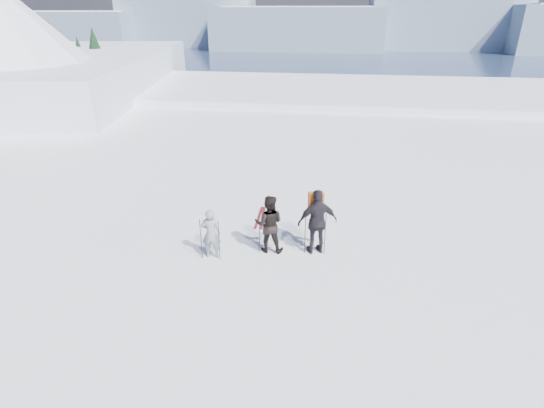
{
  "coord_description": "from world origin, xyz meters",
  "views": [
    {
      "loc": [
        0.07,
        -7.83,
        6.62
      ],
      "look_at": [
        -1.53,
        3.0,
        1.57
      ],
      "focal_mm": 28.0,
      "sensor_mm": 36.0,
      "label": 1
    }
  ],
  "objects_px": {
    "skier_dark": "(269,224)",
    "skier_pack": "(317,222)",
    "skier_grey": "(211,234)",
    "skis_loose": "(261,217)"
  },
  "relations": [
    {
      "from": "skier_pack",
      "to": "skis_loose",
      "type": "distance_m",
      "value": 3.01
    },
    {
      "from": "skier_pack",
      "to": "skis_loose",
      "type": "relative_size",
      "value": 1.17
    },
    {
      "from": "skier_grey",
      "to": "skier_pack",
      "type": "xyz_separation_m",
      "value": [
        3.0,
        0.72,
        0.23
      ]
    },
    {
      "from": "skier_grey",
      "to": "skier_dark",
      "type": "relative_size",
      "value": 0.86
    },
    {
      "from": "skis_loose",
      "to": "skier_pack",
      "type": "bearing_deg",
      "value": -44.66
    },
    {
      "from": "skier_dark",
      "to": "skier_pack",
      "type": "height_order",
      "value": "skier_pack"
    },
    {
      "from": "skier_dark",
      "to": "skis_loose",
      "type": "relative_size",
      "value": 1.05
    },
    {
      "from": "skis_loose",
      "to": "skier_grey",
      "type": "bearing_deg",
      "value": -109.83
    },
    {
      "from": "skier_grey",
      "to": "skis_loose",
      "type": "distance_m",
      "value": 2.98
    },
    {
      "from": "skier_grey",
      "to": "skier_dark",
      "type": "bearing_deg",
      "value": -162.79
    }
  ]
}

